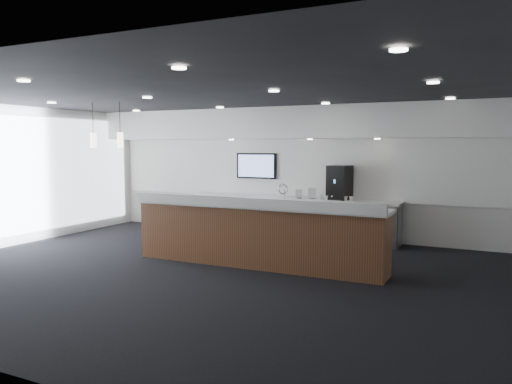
% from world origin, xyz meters
% --- Properties ---
extents(ground, '(10.00, 10.00, 0.00)m').
position_xyz_m(ground, '(0.00, 0.00, 0.00)').
color(ground, black).
rests_on(ground, ground).
extents(ceiling, '(10.00, 8.00, 0.02)m').
position_xyz_m(ceiling, '(0.00, 0.00, 3.00)').
color(ceiling, black).
rests_on(ceiling, back_wall).
extents(back_wall, '(10.00, 0.02, 3.00)m').
position_xyz_m(back_wall, '(0.00, 4.00, 1.50)').
color(back_wall, silver).
rests_on(back_wall, ground).
extents(left_wall, '(0.02, 8.00, 3.00)m').
position_xyz_m(left_wall, '(-5.00, 0.00, 1.50)').
color(left_wall, silver).
rests_on(left_wall, ground).
extents(soffit_bulkhead, '(10.00, 0.90, 0.70)m').
position_xyz_m(soffit_bulkhead, '(0.00, 3.55, 2.65)').
color(soffit_bulkhead, white).
rests_on(soffit_bulkhead, back_wall).
extents(alcove_panel, '(9.80, 0.06, 1.40)m').
position_xyz_m(alcove_panel, '(0.00, 3.97, 1.60)').
color(alcove_panel, white).
rests_on(alcove_panel, back_wall).
extents(window_blinds_wall, '(0.04, 7.36, 2.55)m').
position_xyz_m(window_blinds_wall, '(-4.96, 0.00, 1.50)').
color(window_blinds_wall, silver).
rests_on(window_blinds_wall, left_wall).
extents(back_credenza, '(5.06, 0.66, 0.95)m').
position_xyz_m(back_credenza, '(-0.00, 3.64, 0.48)').
color(back_credenza, '#94989C').
rests_on(back_credenza, ground).
extents(wall_tv, '(1.05, 0.08, 0.62)m').
position_xyz_m(wall_tv, '(-1.00, 3.91, 1.65)').
color(wall_tv, black).
rests_on(wall_tv, back_wall).
extents(pendant_left, '(0.12, 0.12, 0.30)m').
position_xyz_m(pendant_left, '(-2.40, 0.80, 2.25)').
color(pendant_left, '#FFEDC6').
rests_on(pendant_left, ceiling).
extents(pendant_right, '(0.12, 0.12, 0.30)m').
position_xyz_m(pendant_right, '(-3.10, 0.80, 2.25)').
color(pendant_right, '#FFEDC6').
rests_on(pendant_right, ceiling).
extents(ceiling_can_lights, '(7.00, 5.00, 0.02)m').
position_xyz_m(ceiling_can_lights, '(0.00, 0.00, 2.97)').
color(ceiling_can_lights, white).
rests_on(ceiling_can_lights, ceiling).
extents(service_counter, '(4.70, 0.82, 1.49)m').
position_xyz_m(service_counter, '(0.49, 0.85, 0.58)').
color(service_counter, '#52301B').
rests_on(service_counter, ground).
extents(coffee_machine, '(0.52, 0.60, 0.76)m').
position_xyz_m(coffee_machine, '(1.16, 3.68, 1.33)').
color(coffee_machine, black).
rests_on(coffee_machine, back_credenza).
extents(info_sign_left, '(0.15, 0.05, 0.20)m').
position_xyz_m(info_sign_left, '(0.26, 3.53, 1.05)').
color(info_sign_left, silver).
rests_on(info_sign_left, back_credenza).
extents(info_sign_right, '(0.19, 0.05, 0.25)m').
position_xyz_m(info_sign_right, '(0.57, 3.56, 1.07)').
color(info_sign_right, silver).
rests_on(info_sign_right, back_credenza).
extents(cup_0, '(0.10, 0.10, 0.10)m').
position_xyz_m(cup_0, '(1.49, 3.50, 1.00)').
color(cup_0, white).
rests_on(cup_0, back_credenza).
extents(cup_1, '(0.15, 0.15, 0.10)m').
position_xyz_m(cup_1, '(1.35, 3.50, 1.00)').
color(cup_1, white).
rests_on(cup_1, back_credenza).
extents(cup_2, '(0.13, 0.13, 0.10)m').
position_xyz_m(cup_2, '(1.21, 3.50, 1.00)').
color(cup_2, white).
rests_on(cup_2, back_credenza).
extents(cup_3, '(0.13, 0.13, 0.10)m').
position_xyz_m(cup_3, '(1.07, 3.50, 1.00)').
color(cup_3, white).
rests_on(cup_3, back_credenza).
extents(cup_4, '(0.14, 0.14, 0.10)m').
position_xyz_m(cup_4, '(0.93, 3.50, 1.00)').
color(cup_4, white).
rests_on(cup_4, back_credenza).
extents(cup_5, '(0.11, 0.11, 0.10)m').
position_xyz_m(cup_5, '(0.79, 3.50, 1.00)').
color(cup_5, white).
rests_on(cup_5, back_credenza).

